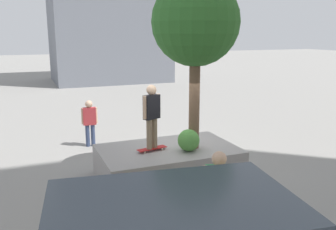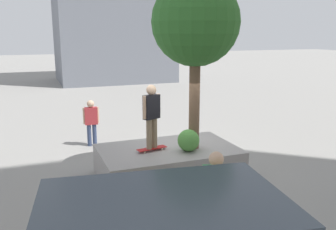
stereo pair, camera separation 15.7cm
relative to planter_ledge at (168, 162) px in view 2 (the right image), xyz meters
name	(u,v)px [view 2 (the right image)]	position (x,y,z in m)	size (l,w,h in m)	color
ground_plane	(181,169)	(-0.54, -0.35, -0.39)	(120.00, 120.00, 0.00)	gray
planter_ledge	(168,162)	(0.00, 0.00, 0.00)	(3.58, 2.19, 0.77)	gray
plaza_tree	(196,23)	(-0.66, 0.19, 3.59)	(2.20, 2.20, 4.34)	brown
boxwood_shrub	(188,140)	(-0.41, 0.39, 0.67)	(0.57, 0.57, 0.57)	#4C8C3D
skateboard	(152,149)	(0.46, 0.04, 0.44)	(0.83, 0.36, 0.07)	#A51E1E
skateboarder	(152,112)	(0.46, 0.04, 1.41)	(0.52, 0.35, 1.64)	#847056
pedestrian_crossing	(91,120)	(1.44, -3.42, 0.52)	(0.53, 0.24, 1.57)	navy
passerby_with_bag	(215,191)	(0.34, 3.23, 0.61)	(0.56, 0.33, 1.72)	navy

